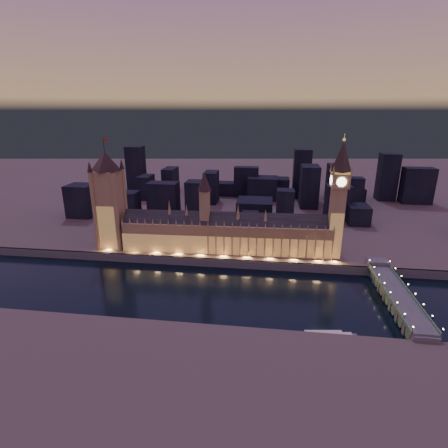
# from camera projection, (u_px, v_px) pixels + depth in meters

# --- Properties ---
(ground_plane) EXTENTS (2000.00, 2000.00, 0.00)m
(ground_plane) POSITION_uv_depth(u_px,v_px,m) (209.00, 288.00, 289.56)
(ground_plane) COLOR black
(ground_plane) RESTS_ON ground
(north_bank) EXTENTS (2000.00, 960.00, 8.00)m
(north_bank) POSITION_uv_depth(u_px,v_px,m) (249.00, 174.00, 778.51)
(north_bank) COLOR #48453A
(north_bank) RESTS_ON ground
(embankment_wall) EXTENTS (2000.00, 2.50, 8.00)m
(embankment_wall) POSITION_uv_depth(u_px,v_px,m) (217.00, 263.00, 326.96)
(embankment_wall) COLOR #424D58
(embankment_wall) RESTS_ON ground
(palace_of_westminster) EXTENTS (202.00, 26.29, 78.00)m
(palace_of_westminster) POSITION_uv_depth(u_px,v_px,m) (225.00, 233.00, 339.01)
(palace_of_westminster) COLOR #996E4F
(palace_of_westminster) RESTS_ON north_bank
(victoria_tower) EXTENTS (31.68, 31.68, 106.99)m
(victoria_tower) POSITION_uv_depth(u_px,v_px,m) (109.00, 195.00, 342.63)
(victoria_tower) COLOR #996E4F
(victoria_tower) RESTS_ON north_bank
(elizabeth_tower) EXTENTS (18.00, 18.00, 113.11)m
(elizabeth_tower) POSITION_uv_depth(u_px,v_px,m) (339.00, 191.00, 312.56)
(elizabeth_tower) COLOR #996E4F
(elizabeth_tower) RESTS_ON north_bank
(westminster_bridge) EXTENTS (17.94, 113.00, 15.90)m
(westminster_bridge) POSITION_uv_depth(u_px,v_px,m) (395.00, 295.00, 266.64)
(westminster_bridge) COLOR #424D58
(westminster_bridge) RESTS_ON ground
(river_boat) EXTENTS (46.42, 16.15, 4.50)m
(river_boat) POSITION_uv_depth(u_px,v_px,m) (324.00, 337.00, 223.99)
(river_boat) COLOR #424D58
(river_boat) RESTS_ON ground
(city_backdrop) EXTENTS (496.03, 215.63, 76.25)m
(city_backdrop) POSITION_uv_depth(u_px,v_px,m) (265.00, 189.00, 507.54)
(city_backdrop) COLOR black
(city_backdrop) RESTS_ON north_bank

